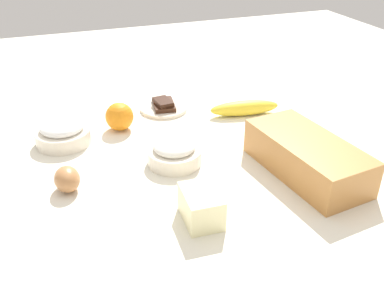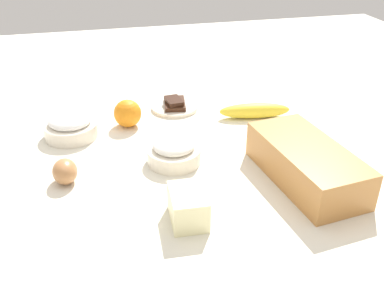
% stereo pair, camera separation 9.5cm
% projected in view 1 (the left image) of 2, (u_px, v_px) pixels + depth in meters
% --- Properties ---
extents(ground_plane, '(2.40, 2.40, 0.02)m').
position_uv_depth(ground_plane, '(192.00, 163.00, 1.00)').
color(ground_plane, silver).
extents(loaf_pan, '(0.29, 0.16, 0.08)m').
position_uv_depth(loaf_pan, '(307.00, 156.00, 0.92)').
color(loaf_pan, '#B77A3D').
rests_on(loaf_pan, ground_plane).
extents(flour_bowl, '(0.12, 0.12, 0.06)m').
position_uv_depth(flour_bowl, '(175.00, 152.00, 0.97)').
color(flour_bowl, silver).
rests_on(flour_bowl, ground_plane).
extents(sugar_bowl, '(0.13, 0.13, 0.06)m').
position_uv_depth(sugar_bowl, '(63.00, 132.00, 1.05)').
color(sugar_bowl, silver).
rests_on(sugar_bowl, ground_plane).
extents(banana, '(0.07, 0.19, 0.04)m').
position_uv_depth(banana, '(245.00, 108.00, 1.19)').
color(banana, yellow).
rests_on(banana, ground_plane).
extents(orange_fruit, '(0.07, 0.07, 0.07)m').
position_uv_depth(orange_fruit, '(119.00, 117.00, 1.11)').
color(orange_fruit, orange).
rests_on(orange_fruit, ground_plane).
extents(butter_block, '(0.09, 0.07, 0.06)m').
position_uv_depth(butter_block, '(201.00, 206.00, 0.79)').
color(butter_block, '#F4EDB2').
rests_on(butter_block, ground_plane).
extents(egg_near_butter, '(0.07, 0.05, 0.05)m').
position_uv_depth(egg_near_butter, '(67.00, 179.00, 0.88)').
color(egg_near_butter, '#B27849').
rests_on(egg_near_butter, ground_plane).
extents(chocolate_plate, '(0.13, 0.13, 0.03)m').
position_uv_depth(chocolate_plate, '(164.00, 107.00, 1.22)').
color(chocolate_plate, silver).
rests_on(chocolate_plate, ground_plane).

